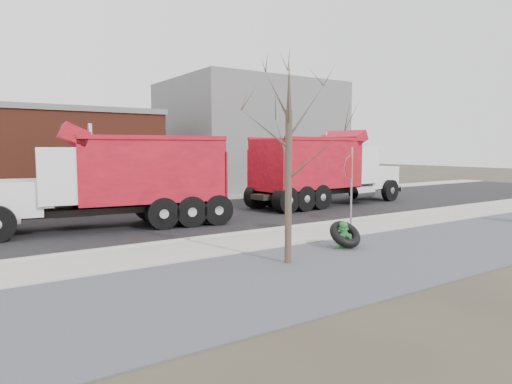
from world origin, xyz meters
TOP-DOWN VIEW (x-y plane):
  - ground at (0.00, 0.00)m, footprint 120.00×120.00m
  - gravel_verge at (0.00, -3.50)m, footprint 60.00×5.00m
  - sidewalk at (0.00, 0.25)m, footprint 60.00×2.50m
  - curb at (0.00, 1.55)m, footprint 60.00×0.15m
  - road at (0.00, 6.30)m, footprint 60.00×9.40m
  - far_sidewalk at (0.00, 12.00)m, footprint 60.00×2.00m
  - building_grey at (9.00, 18.00)m, footprint 12.00×10.00m
  - bare_tree at (-3.20, -2.60)m, footprint 3.20×3.20m
  - fire_hydrant at (-0.73, -2.14)m, footprint 0.49×0.48m
  - truck_tire at (-0.63, -2.12)m, footprint 1.07×1.02m
  - stop_sign at (0.64, -1.10)m, footprint 0.83×0.17m
  - dump_truck_red_a at (6.06, 6.16)m, footprint 9.97×3.49m
  - dump_truck_red_b at (-5.24, 5.31)m, footprint 9.33×3.78m

SIDE VIEW (x-z plane):
  - ground at x=0.00m, z-range 0.00..0.00m
  - road at x=0.00m, z-range 0.00..0.02m
  - gravel_verge at x=0.00m, z-range 0.00..0.03m
  - sidewalk at x=0.00m, z-range 0.00..0.06m
  - far_sidewalk at x=0.00m, z-range 0.00..0.06m
  - curb at x=0.00m, z-range 0.00..0.11m
  - fire_hydrant at x=-0.73m, z-range -0.04..0.82m
  - truck_tire at x=-0.63m, z-range 0.01..0.87m
  - dump_truck_red_b at x=-5.24m, z-range 0.03..3.89m
  - dump_truck_red_a at x=6.06m, z-range 0.03..3.98m
  - stop_sign at x=0.64m, z-range 0.54..3.60m
  - bare_tree at x=-3.20m, z-range 0.70..5.90m
  - building_grey at x=9.00m, z-range 0.00..8.00m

